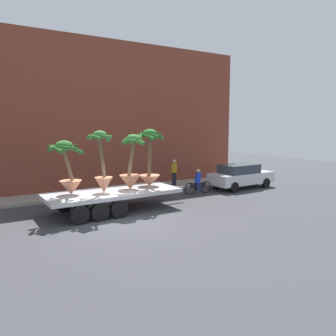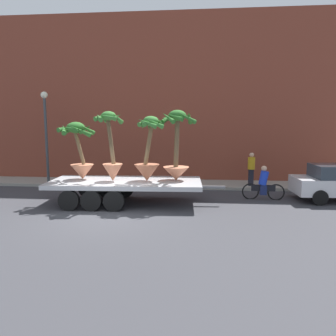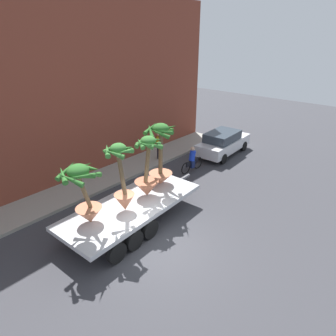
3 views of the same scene
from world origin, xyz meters
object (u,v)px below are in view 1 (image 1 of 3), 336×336
(potted_palm_middle, at_px, (102,166))
(potted_palm_front, at_px, (68,168))
(pedestrian_near_gate, at_px, (174,172))
(potted_palm_rear, at_px, (150,161))
(flatbed_trailer, at_px, (108,196))
(parked_car, at_px, (241,176))
(cyclist, at_px, (198,183))
(potted_palm_extra, at_px, (131,167))

(potted_palm_middle, distance_m, potted_palm_front, 1.51)
(pedestrian_near_gate, bearing_deg, potted_palm_rear, -135.91)
(flatbed_trailer, distance_m, pedestrian_near_gate, 7.08)
(parked_car, bearing_deg, cyclist, -178.75)
(potted_palm_extra, bearing_deg, potted_palm_middle, -173.51)
(potted_palm_middle, xyz_separation_m, potted_palm_front, (-1.47, 0.33, -0.04))
(potted_palm_middle, height_order, potted_palm_front, potted_palm_middle)
(potted_palm_middle, distance_m, cyclist, 6.77)
(cyclist, bearing_deg, parked_car, 1.25)
(parked_car, xyz_separation_m, pedestrian_near_gate, (-3.63, 2.41, 0.22))
(flatbed_trailer, distance_m, potted_palm_extra, 1.75)
(potted_palm_rear, height_order, parked_car, potted_palm_rear)
(potted_palm_front, bearing_deg, flatbed_trailer, -6.07)
(potted_palm_middle, height_order, cyclist, potted_palm_middle)
(potted_palm_front, xyz_separation_m, pedestrian_near_gate, (7.73, 3.62, -1.14))
(potted_palm_middle, relative_size, parked_car, 0.63)
(potted_palm_front, bearing_deg, parked_car, 6.08)
(potted_palm_middle, xyz_separation_m, pedestrian_near_gate, (6.26, 3.95, -1.18))
(potted_palm_rear, height_order, potted_palm_front, potted_palm_rear)
(flatbed_trailer, xyz_separation_m, potted_palm_rear, (2.36, 0.32, 1.51))
(flatbed_trailer, relative_size, parked_car, 1.62)
(potted_palm_extra, height_order, cyclist, potted_palm_extra)
(cyclist, height_order, parked_car, parked_car)
(pedestrian_near_gate, bearing_deg, parked_car, -33.57)
(potted_palm_middle, height_order, pedestrian_near_gate, potted_palm_middle)
(potted_palm_middle, relative_size, potted_palm_extra, 1.07)
(cyclist, relative_size, parked_car, 0.41)
(potted_palm_middle, bearing_deg, parked_car, 8.84)
(potted_palm_extra, bearing_deg, potted_palm_rear, 14.09)
(parked_car, bearing_deg, potted_palm_extra, -170.73)
(flatbed_trailer, bearing_deg, potted_palm_rear, 7.73)
(potted_palm_extra, xyz_separation_m, pedestrian_near_gate, (4.75, 3.78, -1.01))
(potted_palm_rear, bearing_deg, potted_palm_front, -178.18)
(potted_palm_extra, xyz_separation_m, cyclist, (4.91, 1.29, -1.38))
(potted_palm_rear, distance_m, parked_car, 7.46)
(pedestrian_near_gate, bearing_deg, flatbed_trailer, -147.41)
(potted_palm_rear, distance_m, potted_palm_middle, 2.70)
(flatbed_trailer, xyz_separation_m, pedestrian_near_gate, (5.96, 3.81, 0.26))
(flatbed_trailer, bearing_deg, potted_palm_extra, 1.49)
(flatbed_trailer, distance_m, cyclist, 6.26)
(potted_palm_rear, bearing_deg, cyclist, 14.93)
(potted_palm_rear, xyz_separation_m, potted_palm_front, (-4.13, -0.13, -0.11))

